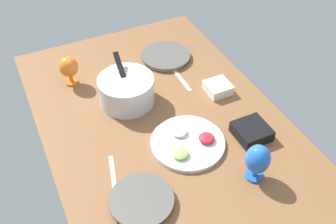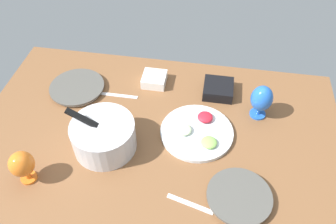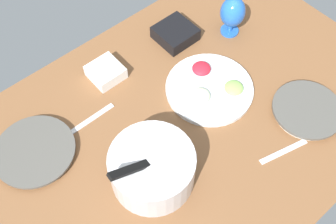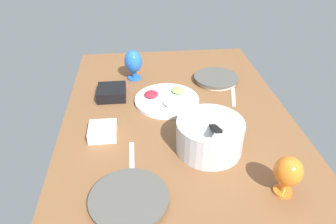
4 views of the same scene
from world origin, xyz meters
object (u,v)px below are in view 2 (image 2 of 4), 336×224
(mixing_bowl, at_px, (104,135))
(square_bowl_black, at_px, (218,89))
(dinner_plate_left, at_px, (239,197))
(fruit_platter, at_px, (197,132))
(dinner_plate_right, at_px, (77,88))
(hurricane_glass_blue, at_px, (262,99))
(hurricane_glass_orange, at_px, (22,165))
(square_bowl_white, at_px, (154,79))

(mixing_bowl, xyz_separation_m, square_bowl_black, (-0.44, -0.40, -0.04))
(dinner_plate_left, bearing_deg, fruit_platter, -57.43)
(dinner_plate_left, xyz_separation_m, fruit_platter, (0.19, -0.29, -0.00))
(fruit_platter, bearing_deg, dinner_plate_right, -16.80)
(dinner_plate_left, bearing_deg, square_bowl_black, -78.58)
(hurricane_glass_blue, xyz_separation_m, hurricane_glass_orange, (0.88, 0.49, -0.01))
(dinner_plate_left, relative_size, fruit_platter, 0.77)
(dinner_plate_right, relative_size, square_bowl_white, 2.32)
(dinner_plate_left, xyz_separation_m, hurricane_glass_blue, (-0.07, -0.45, 0.08))
(dinner_plate_left, bearing_deg, dinner_plate_right, -30.84)
(dinner_plate_right, height_order, mixing_bowl, mixing_bowl)
(hurricane_glass_orange, xyz_separation_m, square_bowl_white, (-0.38, -0.63, -0.07))
(hurricane_glass_blue, bearing_deg, mixing_bowl, 24.35)
(mixing_bowl, height_order, hurricane_glass_orange, mixing_bowl)
(dinner_plate_right, distance_m, hurricane_glass_orange, 0.52)
(mixing_bowl, xyz_separation_m, hurricane_glass_orange, (0.25, 0.20, 0.02))
(hurricane_glass_blue, height_order, hurricane_glass_orange, hurricane_glass_blue)
(hurricane_glass_orange, bearing_deg, dinner_plate_left, -177.02)
(dinner_plate_left, relative_size, hurricane_glass_blue, 1.45)
(dinner_plate_left, xyz_separation_m, dinner_plate_right, (0.79, -0.47, -0.00))
(dinner_plate_right, xyz_separation_m, hurricane_glass_orange, (0.01, 0.52, 0.08))
(hurricane_glass_blue, height_order, square_bowl_white, hurricane_glass_blue)
(mixing_bowl, bearing_deg, hurricane_glass_blue, -155.65)
(dinner_plate_left, relative_size, dinner_plate_right, 0.91)
(dinner_plate_right, distance_m, square_bowl_black, 0.69)
(mixing_bowl, bearing_deg, hurricane_glass_orange, 39.08)
(dinner_plate_right, height_order, square_bowl_white, square_bowl_white)
(dinner_plate_right, distance_m, fruit_platter, 0.64)
(fruit_platter, height_order, hurricane_glass_blue, hurricane_glass_blue)
(mixing_bowl, bearing_deg, square_bowl_white, -106.68)
(dinner_plate_right, relative_size, hurricane_glass_orange, 1.76)
(fruit_platter, distance_m, square_bowl_black, 0.28)
(dinner_plate_left, distance_m, mixing_bowl, 0.58)
(dinner_plate_left, distance_m, hurricane_glass_orange, 0.81)
(dinner_plate_left, distance_m, square_bowl_white, 0.73)
(dinner_plate_left, height_order, mixing_bowl, mixing_bowl)
(fruit_platter, xyz_separation_m, square_bowl_white, (0.25, -0.29, 0.01))
(square_bowl_black, bearing_deg, fruit_platter, 75.01)
(dinner_plate_left, height_order, hurricane_glass_orange, hurricane_glass_orange)
(dinner_plate_left, bearing_deg, mixing_bowl, -16.02)
(dinner_plate_left, height_order, square_bowl_white, square_bowl_white)
(square_bowl_black, bearing_deg, hurricane_glass_orange, 41.00)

